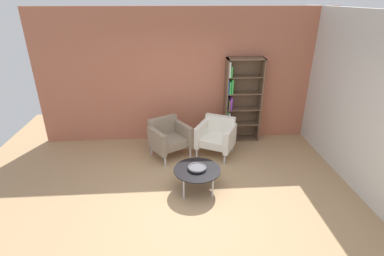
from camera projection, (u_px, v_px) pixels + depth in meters
name	position (u px, v px, depth m)	size (l,w,h in m)	color
ground_plane	(193.00, 202.00, 4.74)	(8.32, 8.32, 0.00)	tan
brick_back_panel	(185.00, 77.00, 6.38)	(6.40, 0.12, 2.90)	#B2664C
plaster_right_partition	(361.00, 102.00, 4.87)	(0.12, 5.20, 2.90)	silver
bookshelf_tall	(239.00, 102.00, 6.48)	(0.80, 0.30, 1.90)	brown
coffee_table_low	(197.00, 171.00, 4.92)	(0.80, 0.80, 0.40)	black
decorative_bowl	(197.00, 167.00, 4.89)	(0.32, 0.32, 0.05)	#4C4C51
armchair_spare_guest	(217.00, 136.00, 6.06)	(0.92, 0.90, 0.78)	white
armchair_near_window	(169.00, 137.00, 6.01)	(0.94, 0.92, 0.78)	gray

